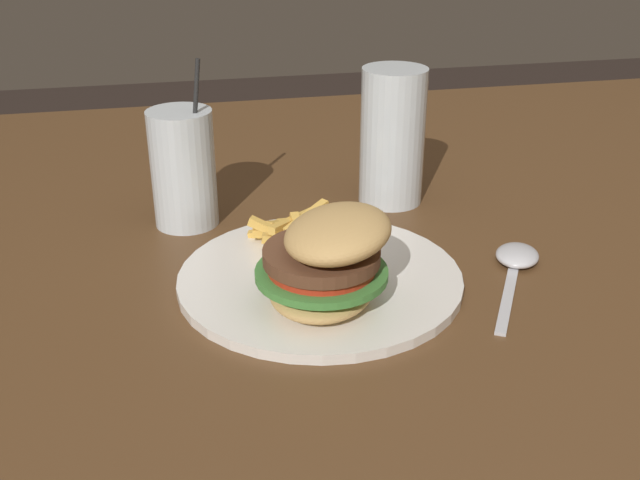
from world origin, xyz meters
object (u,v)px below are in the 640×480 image
object	(u,v)px
meal_plate_near	(323,266)
beer_glass	(392,138)
juice_glass	(184,173)
spoon	(515,259)

from	to	relation	value
meal_plate_near	beer_glass	size ratio (longest dim) A/B	1.70
beer_glass	juice_glass	xyz separation A→B (m)	(0.02, -0.25, -0.02)
juice_glass	spoon	xyz separation A→B (m)	(0.18, 0.32, -0.05)
meal_plate_near	beer_glass	bearing A→B (deg)	148.31
juice_glass	spoon	world-z (taller)	juice_glass
spoon	beer_glass	bearing A→B (deg)	51.63
beer_glass	spoon	bearing A→B (deg)	21.31
beer_glass	meal_plate_near	bearing A→B (deg)	-31.69
meal_plate_near	juice_glass	world-z (taller)	juice_glass
meal_plate_near	beer_glass	distance (m)	0.25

